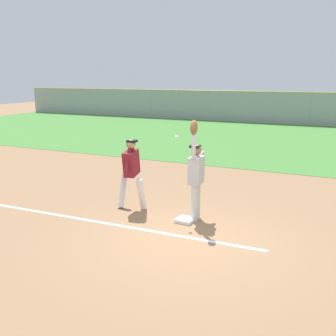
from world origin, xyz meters
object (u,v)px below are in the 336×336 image
Objects in this scene: parked_car_white at (189,106)px; baseball at (177,137)px; parked_car_tan at (256,109)px; fielder at (196,172)px; runner at (131,169)px; first_base at (185,220)px.

baseball is at bearing -69.28° from parked_car_white.
parked_car_white and parked_car_tan have the same top height.
fielder reaches higher than baseball.
parked_car_white is at bearing 111.93° from baseball.
runner is at bearing -6.81° from fielder.
baseball is at bearing -2.73° from fielder.
parked_car_tan is (-4.16, 23.24, -0.45)m from fielder.
baseball is 25.47m from parked_car_white.
parked_car_white reaches higher than first_base.
first_base is 25.76m from parked_car_white.
first_base is 0.09× the size of parked_car_white.
fielder reaches higher than parked_car_white.
fielder reaches higher than first_base.
runner reaches higher than first_base.
parked_car_tan is at bearing 88.83° from runner.
baseball is at bearing -78.20° from parked_car_tan.
parked_car_tan is (5.80, -0.35, 0.00)m from parked_car_white.
baseball reaches higher than first_base.
parked_car_white is (-8.28, 23.53, -0.32)m from runner.
runner is 23.32m from parked_car_tan.
fielder is at bearing -9.15° from runner.
runner is 23.24× the size of baseball.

